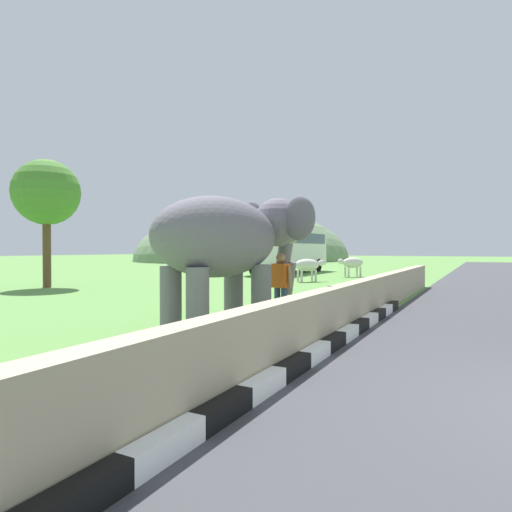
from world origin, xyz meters
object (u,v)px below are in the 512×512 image
object	(u,v)px
person_handler	(281,283)
cow_near	(352,263)
elephant	(230,240)
cow_mid	(308,266)
bus_white	(288,245)

from	to	relation	value
person_handler	cow_near	distance (m)	17.61
elephant	cow_mid	world-z (taller)	elephant
bus_white	person_handler	bearing A→B (deg)	-156.88
cow_mid	elephant	bearing A→B (deg)	-165.61
person_handler	bus_white	bearing A→B (deg)	23.12
bus_white	cow_near	size ratio (longest dim) A/B	5.49
bus_white	cow_near	xyz separation A→B (m)	(-2.12, -5.31, -1.21)
elephant	cow_mid	size ratio (longest dim) A/B	2.29
cow_near	cow_mid	xyz separation A→B (m)	(-5.06, 1.03, 0.00)
person_handler	cow_near	world-z (taller)	person_handler
elephant	cow_near	xyz separation A→B (m)	(18.88, 2.52, -1.08)
bus_white	cow_mid	xyz separation A→B (m)	(-7.19, -4.28, -1.21)
elephant	bus_white	size ratio (longest dim) A/B	0.43
person_handler	cow_near	bearing A→B (deg)	9.83
elephant	person_handler	distance (m)	1.91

